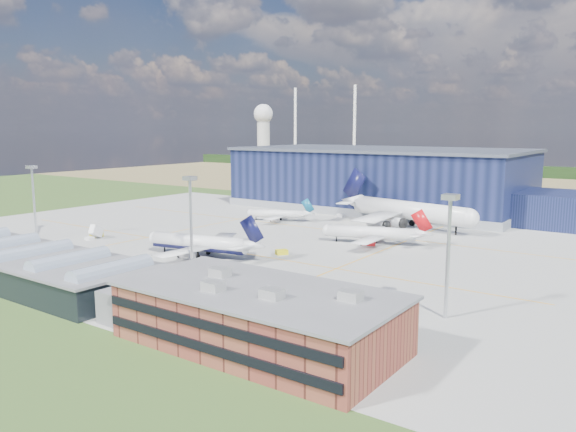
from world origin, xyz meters
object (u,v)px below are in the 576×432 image
at_px(ops_building, 259,316).
at_px(airliner_navy, 199,235).
at_px(light_mast_center, 191,207).
at_px(gse_van_c, 169,284).
at_px(airliner_widebody, 410,201).
at_px(airstair, 96,234).
at_px(hangar, 386,182).
at_px(gse_tug_b, 282,252).
at_px(light_mast_west, 33,189).
at_px(gse_van_a, 212,277).
at_px(light_mast_east, 449,236).
at_px(gse_tug_a, 97,235).
at_px(airliner_red, 371,226).
at_px(airliner_regional, 277,210).
at_px(car_b, 110,259).
at_px(car_a, 147,284).
at_px(gse_cart_b, 341,216).

distance_m(ops_building, airliner_navy, 66.32).
xyz_separation_m(light_mast_center, gse_van_c, (9.13, -16.00, -14.32)).
relative_size(airliner_widebody, airstair, 12.47).
height_order(hangar, gse_tug_b, hangar).
relative_size(ops_building, gse_tug_b, 14.15).
bearing_deg(light_mast_west, gse_van_a, -4.60).
xyz_separation_m(light_mast_east, airstair, (-116.61, 9.27, -13.93)).
distance_m(gse_van_c, airstair, 65.79).
xyz_separation_m(hangar, gse_tug_a, (-46.69, -113.80, -10.84)).
bearing_deg(light_mast_center, airliner_red, 66.04).
bearing_deg(gse_van_a, airliner_regional, 41.90).
xyz_separation_m(gse_van_a, gse_van_c, (-3.99, -9.32, -0.15)).
xyz_separation_m(gse_tug_b, gse_van_a, (3.56, -31.70, 0.56)).
relative_size(hangar, airliner_red, 4.30).
xyz_separation_m(light_mast_center, airliner_red, (23.11, 52.00, -9.93)).
relative_size(gse_van_c, car_b, 1.20).
relative_size(hangar, gse_tug_b, 44.61).
bearing_deg(light_mast_center, airliner_widebody, 75.97).
bearing_deg(car_b, car_a, -98.57).
bearing_deg(airliner_regional, gse_cart_b, -147.24).
distance_m(gse_van_a, car_a, 14.46).
height_order(gse_tug_a, car_b, gse_tug_a).
height_order(airliner_red, airliner_widebody, airliner_widebody).
bearing_deg(gse_tug_a, hangar, 75.11).
bearing_deg(light_mast_center, light_mast_west, 180.00).
bearing_deg(airliner_red, gse_van_a, 62.78).
distance_m(light_mast_center, gse_tug_b, 30.56).
bearing_deg(light_mast_west, light_mast_east, 0.00).
bearing_deg(airliner_widebody, light_mast_west, -124.71).
bearing_deg(airliner_red, gse_cart_b, -67.59).
distance_m(light_mast_center, airliner_red, 57.76).
bearing_deg(gse_tug_b, light_mast_east, 11.43).
bearing_deg(ops_building, light_mast_east, 56.32).
bearing_deg(airliner_regional, airstair, 43.26).
bearing_deg(hangar, car_a, -85.47).
xyz_separation_m(hangar, ops_building, (52.20, -154.81, -6.82)).
distance_m(gse_van_c, car_a, 5.40).
bearing_deg(hangar, gse_van_a, -81.22).
height_order(gse_van_a, gse_cart_b, gse_van_a).
relative_size(ops_building, light_mast_east, 2.00).
bearing_deg(gse_van_a, airliner_red, 5.67).
height_order(airliner_regional, gse_cart_b, airliner_regional).
relative_size(light_mast_center, airstair, 4.89).
relative_size(light_mast_west, gse_van_c, 4.97).
relative_size(light_mast_east, gse_van_c, 4.97).
relative_size(gse_van_a, airstair, 1.23).
bearing_deg(airliner_navy, ops_building, 131.17).
relative_size(airliner_widebody, gse_tug_a, 15.74).
distance_m(airliner_navy, gse_van_a, 27.25).
relative_size(ops_building, light_mast_west, 2.00).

